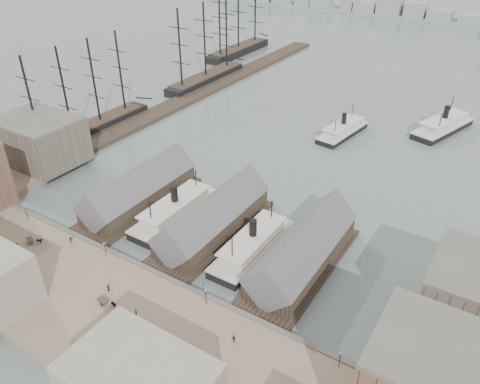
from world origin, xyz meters
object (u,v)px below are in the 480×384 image
Objects in this scene: ferry_docked_west at (176,210)px; horse_cart_right at (183,355)px; horse_cart_center at (110,304)px; horse_cart_left at (37,241)px.

horse_cart_right is (32.59, -37.90, 0.24)m from ferry_docked_west.
horse_cart_right is at bearing -49.31° from ferry_docked_west.
horse_cart_center is (11.35, -35.64, 0.31)m from ferry_docked_west.
horse_cart_center is (31.48, -5.76, -0.01)m from horse_cart_left.
horse_cart_left is at bearing 96.73° from horse_cart_right.
ferry_docked_west is 37.41m from horse_cart_center.
ferry_docked_west reaches higher than horse_cart_right.
horse_cart_right is (21.24, -2.26, -0.06)m from horse_cart_center.
ferry_docked_west is at bearing 24.42° from horse_cart_center.
horse_cart_left is (-20.12, -29.88, 0.31)m from ferry_docked_west.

